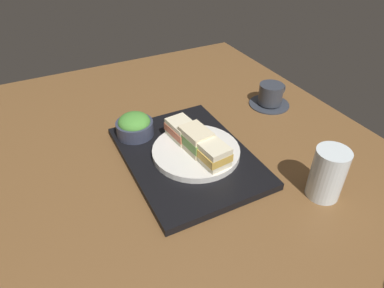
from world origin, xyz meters
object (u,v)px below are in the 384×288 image
Objects in this scene: sandwich_near at (182,130)px; sandwich_plate at (196,151)px; salad_bowl at (135,125)px; sandwich_middle at (196,140)px; sandwich_far at (212,154)px; coffee_cup at (271,96)px; drinking_glass at (328,174)px.

sandwich_plate is at bearing 8.26° from sandwich_near.
sandwich_plate is at bearing 35.15° from salad_bowl.
sandwich_near and salad_bowl have the same top height.
sandwich_middle reaches higher than sandwich_near.
sandwich_near is 1.00× the size of sandwich_middle.
sandwich_far is (12.56, 1.82, 0.26)cm from sandwich_near.
sandwich_far is at bearing 8.26° from sandwich_middle.
sandwich_plate is 37.10cm from coffee_cup.
sandwich_far is (6.28, 0.91, -0.30)cm from sandwich_middle.
sandwich_near is at bearing -171.74° from sandwich_far.
coffee_cup is (1.07, 45.02, -1.61)cm from salad_bowl.
sandwich_far is at bearing 8.26° from sandwich_near.
sandwich_middle is at bearing -67.51° from coffee_cup.
sandwich_near is at bearing -77.34° from coffee_cup.
drinking_glass is at bearing 37.90° from salad_bowl.
drinking_glass is (39.23, 30.54, 1.36)cm from salad_bowl.
sandwich_plate is at bearing -67.51° from coffee_cup.
drinking_glass reaches higher than sandwich_near.
sandwich_near is at bearing 47.61° from salad_bowl.
sandwich_middle is 0.90× the size of salad_bowl.
sandwich_far reaches higher than coffee_cup.
sandwich_plate is at bearing 0.00° from sandwich_middle.
sandwich_far is 0.70× the size of drinking_glass.
sandwich_middle is (-0.00, 0.00, 3.69)cm from sandwich_plate.
salad_bowl is 49.73cm from drinking_glass.
drinking_glass reaches higher than salad_bowl.
sandwich_middle is at bearing 8.26° from sandwich_near.
sandwich_near is 13.35cm from salad_bowl.
salad_bowl is at bearing -132.39° from sandwich_near.
salad_bowl reaches higher than coffee_cup.
sandwich_middle is 31.09cm from drinking_glass.
sandwich_middle is at bearing 35.15° from salad_bowl.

